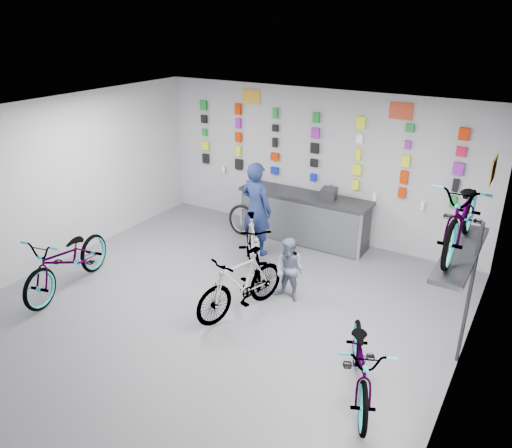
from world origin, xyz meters
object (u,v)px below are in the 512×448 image
Objects in this scene: bike_left at (68,260)px; clerk at (256,209)px; bike_right at (362,361)px; customer at (289,270)px; bike_service at (253,248)px; bike_center at (241,283)px; counter at (303,218)px.

bike_left is 1.12× the size of clerk.
clerk is (-3.11, 2.70, 0.43)m from bike_right.
bike_service is at bearing 160.06° from customer.
clerk is at bearing 131.64° from bike_center.
bike_left is 5.07m from bike_right.
counter is 1.52× the size of bike_service.
customer is at bearing 74.70° from bike_center.
bike_right is 3.28m from bike_service.
bike_left reaches higher than bike_center.
bike_left is at bearing -178.42° from bike_service.
bike_center is 1.59× the size of customer.
counter is at bearing 113.80° from customer.
counter is at bearing 44.82° from bike_left.
counter is 1.49× the size of clerk.
clerk reaches higher than bike_center.
bike_right is (5.07, 0.12, -0.06)m from bike_left.
bike_service is 1.00m from clerk.
bike_left is 3.67m from customer.
customer reaches higher than counter.
bike_service reaches higher than counter.
customer is (0.91, -0.39, -0.00)m from bike_service.
customer is at bearing 115.73° from bike_right.
bike_left is 1.91× the size of customer.
bike_center is 0.95× the size of bike_service.
customer reaches higher than bike_center.
counter is 2.90m from bike_center.
clerk reaches higher than bike_left.
counter is 4.51m from bike_left.
bike_service reaches higher than bike_right.
clerk is at bearing 141.34° from customer.
bike_left is at bearing -145.93° from bike_center.
bike_right is 1.00× the size of clerk.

